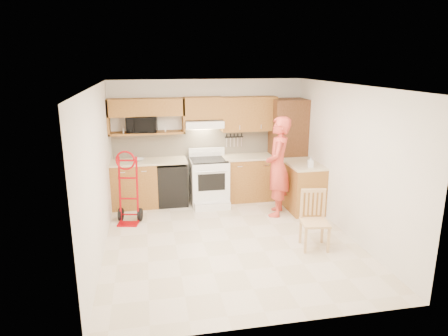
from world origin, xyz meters
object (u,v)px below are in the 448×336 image
object	(u,v)px
range	(210,178)
hand_truck	(127,191)
person	(278,167)
dining_chair	(315,221)
microwave	(142,124)

from	to	relation	value
range	hand_truck	distance (m)	1.75
person	dining_chair	distance (m)	1.58
range	microwave	bearing A→B (deg)	166.86
microwave	hand_truck	distance (m)	1.49
person	hand_truck	bearing A→B (deg)	-68.69
microwave	person	world-z (taller)	person
hand_truck	range	bearing A→B (deg)	35.95
person	dining_chair	world-z (taller)	person
microwave	dining_chair	distance (m)	3.86
microwave	range	distance (m)	1.72
range	person	bearing A→B (deg)	-34.69
microwave	person	distance (m)	2.79
range	dining_chair	xyz separation A→B (m)	(1.30, -2.31, -0.09)
range	hand_truck	bearing A→B (deg)	-155.97
person	hand_truck	xyz separation A→B (m)	(-2.77, 0.10, -0.34)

